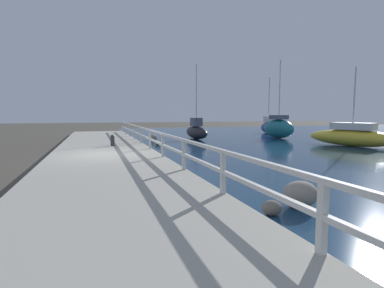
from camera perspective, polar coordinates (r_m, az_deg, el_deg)
ground_plane at (r=13.32m, az=-16.14°, el=-3.27°), size 120.00×120.00×0.00m
dock_walkway at (r=13.30m, az=-16.16°, el=-2.58°), size 4.56×36.00×0.32m
railing at (r=13.45m, az=-6.93°, el=1.19°), size 0.10×32.50×0.96m
boulder_downstream at (r=23.04m, az=-7.41°, el=1.23°), size 0.64×0.58×0.48m
boulder_far_strip at (r=7.07m, az=19.96°, el=-8.93°), size 0.77×0.69×0.57m
boulder_mid_strip at (r=19.41m, az=-6.53°, el=0.14°), size 0.40×0.36×0.30m
boulder_water_edge at (r=6.37m, az=14.97°, el=-11.66°), size 0.41×0.36×0.30m
mooring_bollard at (r=16.59m, az=-14.89°, el=0.69°), size 0.21×0.21×0.61m
sailboat_teal at (r=26.30m, az=16.16°, el=2.98°), size 1.86×3.42×6.50m
sailboat_yellow at (r=21.37m, az=28.22°, el=1.27°), size 3.14×5.96×4.93m
sailboat_blue at (r=32.99m, az=14.34°, el=3.23°), size 1.88×3.28×5.86m
sailboat_black at (r=24.46m, az=0.82°, el=2.47°), size 1.07×4.63×6.03m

